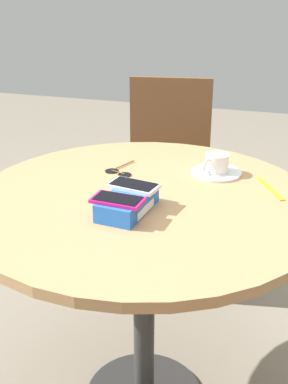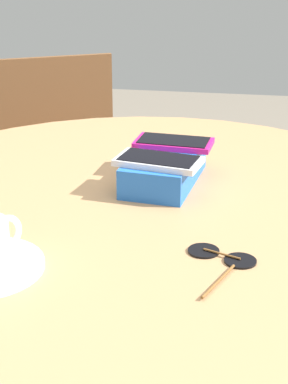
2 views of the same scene
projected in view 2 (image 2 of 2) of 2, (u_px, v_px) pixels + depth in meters
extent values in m
cylinder|color=tan|center=(144.00, 211.00, 1.07)|extent=(1.06, 1.06, 0.03)
cube|color=blue|center=(164.00, 168.00, 1.14)|extent=(0.22, 0.13, 0.05)
cube|color=white|center=(134.00, 170.00, 1.16)|extent=(0.11, 0.02, 0.02)
cube|color=#D11975|center=(174.00, 143.00, 1.18)|extent=(0.09, 0.15, 0.01)
cube|color=black|center=(174.00, 140.00, 1.18)|extent=(0.08, 0.13, 0.00)
cube|color=silver|center=(159.00, 161.00, 1.09)|extent=(0.10, 0.15, 0.01)
cube|color=black|center=(159.00, 158.00, 1.08)|extent=(0.09, 0.14, 0.00)
torus|color=white|center=(6.00, 233.00, 0.87)|extent=(0.05, 0.04, 0.05)
cylinder|color=black|center=(204.00, 251.00, 0.91)|extent=(0.05, 0.05, 0.00)
cylinder|color=black|center=(240.00, 261.00, 0.88)|extent=(0.05, 0.05, 0.00)
cylinder|color=brown|center=(222.00, 254.00, 0.89)|extent=(0.02, 0.05, 0.00)
cylinder|color=brown|center=(218.00, 281.00, 0.82)|extent=(0.09, 0.04, 0.00)
cube|color=brown|center=(62.00, 198.00, 1.91)|extent=(0.60, 0.60, 0.02)
cube|color=brown|center=(47.00, 116.00, 2.03)|extent=(0.21, 0.39, 0.37)
cylinder|color=brown|center=(7.00, 312.00, 1.77)|extent=(0.04, 0.04, 0.44)
cylinder|color=brown|center=(148.00, 289.00, 1.88)|extent=(0.04, 0.04, 0.44)
cylinder|color=brown|center=(112.00, 231.00, 2.24)|extent=(0.04, 0.04, 0.44)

